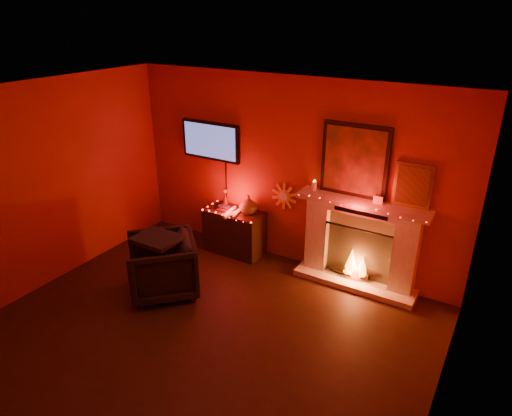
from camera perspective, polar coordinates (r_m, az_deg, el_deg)
The scene contains 6 objects.
room at distance 4.54m, azimuth -10.51°, elevation -4.76°, with size 5.00×5.00×5.00m.
fireplace at distance 6.20m, azimuth 12.87°, elevation -3.32°, with size 1.72×0.40×2.18m.
tv at distance 6.97m, azimuth -5.67°, elevation 8.34°, with size 1.00×0.07×1.24m.
sunburst_clock at distance 6.57m, azimuth 3.53°, elevation 1.48°, with size 0.40×0.03×0.40m.
console_table at distance 6.98m, azimuth -2.61°, elevation -2.64°, with size 0.90×0.55×0.96m.
armchair at distance 6.12m, azimuth -11.64°, elevation -7.13°, with size 0.84×0.87×0.79m, color black.
Camera 1 is at (2.72, -2.94, 3.48)m, focal length 32.00 mm.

